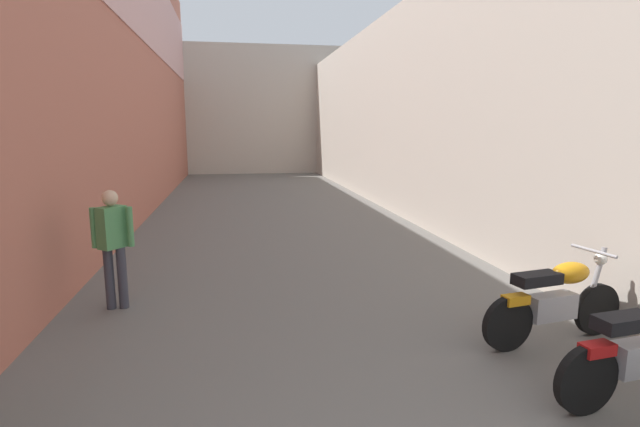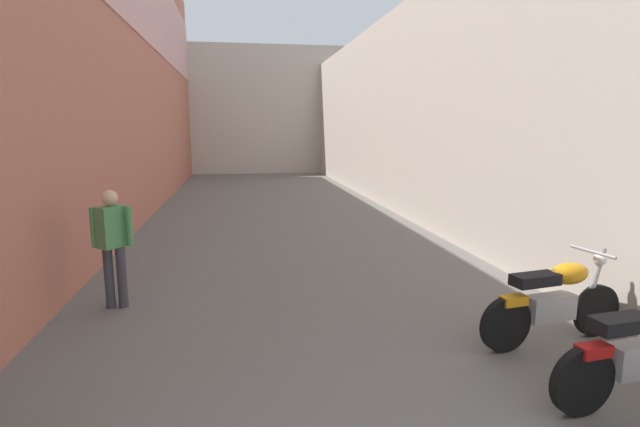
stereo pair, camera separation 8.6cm
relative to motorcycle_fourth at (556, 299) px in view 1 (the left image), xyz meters
The scene contains 6 objects.
ground_plane 6.75m from the motorcycle_fourth, 110.76° to the left, with size 41.28×41.28×0.00m, color #66635E.
building_left 10.80m from the motorcycle_fourth, 125.56° to the left, with size 0.45×25.28×8.28m.
building_right 8.67m from the motorcycle_fourth, 82.17° to the left, with size 0.45×25.28×5.56m.
building_far_end 22.24m from the motorcycle_fourth, 96.21° to the left, with size 9.65×2.00×6.53m, color beige.
motorcycle_fourth is the anchor object (origin of this frame).
pedestrian_further_down 5.38m from the motorcycle_fourth, 158.78° to the left, with size 0.52×0.39×1.57m.
Camera 1 is at (-1.06, -0.17, 2.34)m, focal length 27.18 mm.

